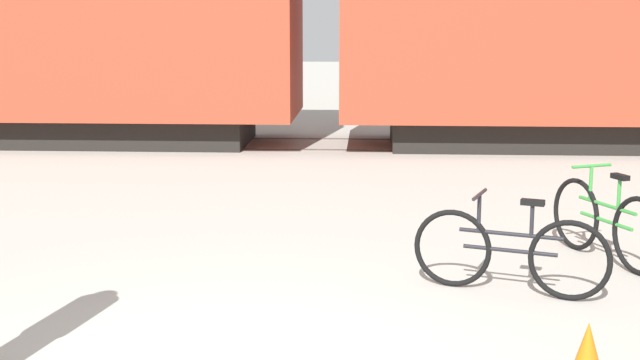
# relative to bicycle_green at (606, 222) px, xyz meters

# --- Properties ---
(rail_near) EXTENTS (36.13, 0.07, 0.01)m
(rail_near) POSITION_rel_bicycle_green_xyz_m (-3.28, 7.15, -0.39)
(rail_near) COLOR #4C4238
(rail_near) RESTS_ON ground_plane
(rail_far) EXTENTS (36.13, 0.07, 0.01)m
(rail_far) POSITION_rel_bicycle_green_xyz_m (-3.28, 8.58, -0.39)
(rail_far) COLOR #4C4238
(rail_far) RESTS_ON ground_plane
(bicycle_green) EXTENTS (0.72, 1.62, 0.94)m
(bicycle_green) POSITION_rel_bicycle_green_xyz_m (0.00, 0.00, 0.00)
(bicycle_green) COLOR black
(bicycle_green) RESTS_ON ground_plane
(bicycle_black) EXTENTS (1.65, 0.64, 0.88)m
(bicycle_black) POSITION_rel_bicycle_green_xyz_m (-1.11, -1.09, -0.02)
(bicycle_black) COLOR black
(bicycle_black) RESTS_ON ground_plane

